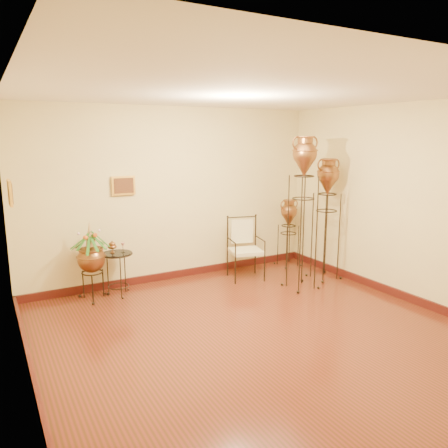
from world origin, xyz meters
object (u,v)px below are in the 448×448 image
armchair (246,249)px  amphora_tall (303,212)px  planter_urn (91,255)px  side_table (118,273)px  amphora_mid (326,218)px

armchair → amphora_tall: bearing=-43.3°
planter_urn → amphora_tall: bearing=-19.9°
armchair → side_table: armchair is taller
amphora_tall → side_table: bearing=157.5°
amphora_tall → armchair: size_ratio=2.32×
amphora_mid → side_table: amphora_mid is taller
amphora_mid → planter_urn: (-3.61, 0.88, -0.36)m
side_table → armchair: bearing=-7.5°
amphora_tall → amphora_mid: 0.70m
amphora_tall → amphora_mid: amphora_tall is taller
amphora_mid → planter_urn: amphora_mid is taller
amphora_tall → armchair: amphora_tall is taller
amphora_mid → side_table: bearing=164.7°
amphora_mid → amphora_tall: bearing=-163.9°
amphora_tall → side_table: amphora_tall is taller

